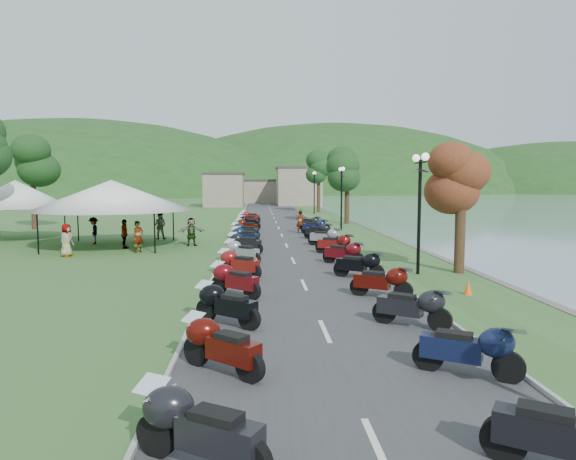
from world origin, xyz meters
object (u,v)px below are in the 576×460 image
object	(u,v)px
pedestrian_b	(160,239)
pedestrian_c	(94,244)
vendor_tent_main	(112,214)
pedestrian_a	(139,253)

from	to	relation	value
pedestrian_b	pedestrian_c	distance (m)	4.46
vendor_tent_main	pedestrian_c	size ratio (longest dim) A/B	3.65
pedestrian_b	pedestrian_a	bearing A→B (deg)	97.02
pedestrian_a	pedestrian_b	size ratio (longest dim) A/B	0.94
vendor_tent_main	pedestrian_b	xyz separation A→B (m)	(2.04, 4.00, -2.00)
pedestrian_a	pedestrian_c	bearing A→B (deg)	85.69
vendor_tent_main	pedestrian_b	world-z (taller)	vendor_tent_main
pedestrian_c	pedestrian_b	bearing A→B (deg)	107.58
vendor_tent_main	pedestrian_c	distance (m)	2.87
pedestrian_a	pedestrian_c	distance (m)	5.43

